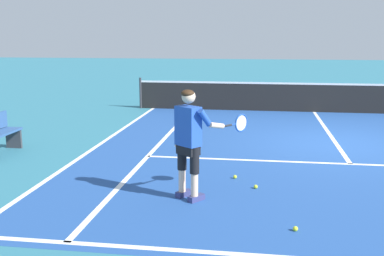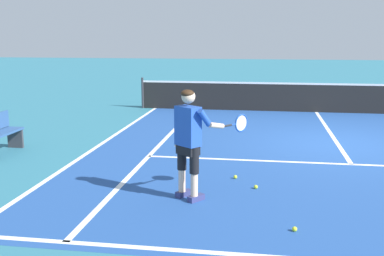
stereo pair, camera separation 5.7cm
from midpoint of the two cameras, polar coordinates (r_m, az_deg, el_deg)
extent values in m
plane|color=teal|center=(11.32, 17.33, -1.87)|extent=(80.00, 80.00, 0.00)
cube|color=#234C93|center=(10.68, 17.87, -2.67)|extent=(10.98, 10.96, 0.00)
cube|color=white|center=(9.61, 18.93, -4.25)|extent=(8.23, 0.10, 0.01)
cube|color=white|center=(12.69, 16.38, -0.40)|extent=(0.10, 6.40, 0.01)
cube|color=white|center=(10.78, -4.24, -2.00)|extent=(0.10, 10.56, 0.01)
cube|color=white|center=(11.16, -11.15, -1.73)|extent=(0.10, 10.56, 0.01)
cylinder|color=#333338|center=(16.18, -6.51, 4.35)|extent=(0.08, 0.08, 1.07)
cube|color=black|center=(15.75, 14.92, 3.56)|extent=(11.84, 0.02, 0.91)
cube|color=white|center=(15.69, 15.01, 5.31)|extent=(11.84, 0.03, 0.06)
cube|color=navy|center=(7.32, -1.22, -8.15)|extent=(0.26, 0.29, 0.09)
cube|color=navy|center=(7.13, 0.31, -8.69)|extent=(0.26, 0.29, 0.09)
cylinder|color=beige|center=(7.23, -1.47, -6.54)|extent=(0.11, 0.11, 0.36)
cylinder|color=black|center=(7.12, -1.48, -3.59)|extent=(0.14, 0.14, 0.41)
cylinder|color=beige|center=(7.03, 0.08, -7.05)|extent=(0.11, 0.11, 0.36)
cylinder|color=black|center=(6.92, 0.08, -4.02)|extent=(0.14, 0.14, 0.41)
cube|color=black|center=(6.98, -0.72, -2.49)|extent=(0.39, 0.37, 0.20)
cube|color=#234CAD|center=(6.90, -0.72, 0.25)|extent=(0.43, 0.41, 0.60)
cylinder|color=beige|center=(7.09, -2.04, 0.12)|extent=(0.09, 0.09, 0.62)
cylinder|color=#234CAD|center=(6.75, 1.37, 1.28)|extent=(0.23, 0.26, 0.29)
cylinder|color=beige|center=(6.89, 2.83, 0.31)|extent=(0.24, 0.28, 0.14)
sphere|color=beige|center=(6.84, -0.67, 3.92)|extent=(0.21, 0.21, 0.21)
ellipsoid|color=#382314|center=(6.82, -0.79, 4.32)|extent=(0.28, 0.28, 0.12)
cylinder|color=#232326|center=(7.05, 4.15, 0.29)|extent=(0.15, 0.18, 0.03)
cylinder|color=#1E479E|center=(7.16, 4.96, 0.44)|extent=(0.08, 0.09, 0.02)
torus|color=#1E479E|center=(7.30, 5.92, 0.63)|extent=(0.20, 0.25, 0.30)
cylinder|color=silver|center=(7.30, 5.92, 0.63)|extent=(0.16, 0.20, 0.25)
sphere|color=#CCE02D|center=(8.23, 5.17, -6.06)|extent=(0.07, 0.07, 0.07)
sphere|color=#CCE02D|center=(6.24, 12.46, -12.12)|extent=(0.07, 0.07, 0.07)
sphere|color=#CCE02D|center=(7.75, 7.71, -7.24)|extent=(0.07, 0.07, 0.07)
cube|color=#38383D|center=(11.12, -21.40, -1.25)|extent=(0.36, 0.06, 0.42)
camera|label=1|loc=(0.03, -90.22, -0.04)|focal=42.92mm
camera|label=2|loc=(0.03, 89.78, 0.04)|focal=42.92mm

